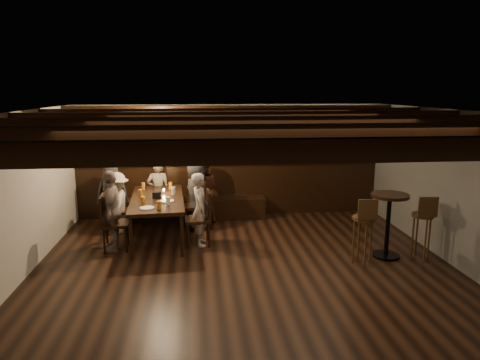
{
  "coord_description": "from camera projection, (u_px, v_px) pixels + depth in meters",
  "views": [
    {
      "loc": [
        -0.71,
        -5.59,
        2.7
      ],
      "look_at": [
        -0.01,
        1.3,
        1.23
      ],
      "focal_mm": 32.0,
      "sensor_mm": 36.0,
      "label": 1
    }
  ],
  "objects": [
    {
      "name": "pint_a",
      "position": [
        143.0,
        186.0,
        8.38
      ],
      "size": [
        0.07,
        0.07,
        0.14
      ],
      "primitive_type": "cylinder",
      "color": "#BF7219",
      "rests_on": "dining_table"
    },
    {
      "name": "condiment_caddy",
      "position": [
        157.0,
        195.0,
        7.7
      ],
      "size": [
        0.15,
        0.1,
        0.12
      ],
      "primitive_type": "cube",
      "color": "black",
      "rests_on": "dining_table"
    },
    {
      "name": "pint_b",
      "position": [
        171.0,
        186.0,
        8.42
      ],
      "size": [
        0.07,
        0.07,
        0.14
      ],
      "primitive_type": "cylinder",
      "color": "#BF7219",
      "rests_on": "dining_table"
    },
    {
      "name": "room",
      "position": [
        221.0,
        179.0,
        7.98
      ],
      "size": [
        7.0,
        7.0,
        7.0
      ],
      "color": "black",
      "rests_on": "ground"
    },
    {
      "name": "bar_stool_left",
      "position": [
        362.0,
        239.0,
        6.72
      ],
      "size": [
        0.34,
        0.35,
        1.08
      ],
      "rotation": [
        0.0,
        0.0,
        -0.05
      ],
      "color": "#3B2712",
      "rests_on": "floor"
    },
    {
      "name": "pint_d",
      "position": [
        173.0,
        191.0,
        7.99
      ],
      "size": [
        0.07,
        0.07,
        0.14
      ],
      "primitive_type": "cylinder",
      "color": "silver",
      "rests_on": "dining_table"
    },
    {
      "name": "person_left_far",
      "position": [
        112.0,
        211.0,
        7.22
      ],
      "size": [
        0.39,
        0.84,
        1.39
      ],
      "primitive_type": "imported",
      "rotation": [
        0.0,
        0.0,
        -1.51
      ],
      "color": "gray",
      "rests_on": "floor"
    },
    {
      "name": "chair_left_near",
      "position": [
        121.0,
        219.0,
        8.19
      ],
      "size": [
        0.44,
        0.44,
        0.9
      ],
      "rotation": [
        0.0,
        0.0,
        -1.51
      ],
      "color": "black",
      "rests_on": "floor"
    },
    {
      "name": "person_bench_right",
      "position": [
        203.0,
        190.0,
        8.8
      ],
      "size": [
        0.68,
        0.55,
        1.34
      ],
      "primitive_type": "imported",
      "rotation": [
        0.0,
        0.0,
        3.21
      ],
      "color": "#5A2E1E",
      "rests_on": "floor"
    },
    {
      "name": "chair_right_far",
      "position": [
        199.0,
        228.0,
        7.55
      ],
      "size": [
        0.47,
        0.47,
        0.97
      ],
      "rotation": [
        0.0,
        0.0,
        1.64
      ],
      "color": "black",
      "rests_on": "floor"
    },
    {
      "name": "plate_near",
      "position": [
        147.0,
        208.0,
        7.06
      ],
      "size": [
        0.24,
        0.24,
        0.01
      ],
      "primitive_type": "cylinder",
      "color": "white",
      "rests_on": "dining_table"
    },
    {
      "name": "person_bench_centre",
      "position": [
        158.0,
        191.0,
        8.8
      ],
      "size": [
        0.49,
        0.34,
        1.29
      ],
      "primitive_type": "imported",
      "rotation": [
        0.0,
        0.0,
        3.21
      ],
      "color": "gray",
      "rests_on": "floor"
    },
    {
      "name": "person_right_near",
      "position": [
        197.0,
        195.0,
        8.34
      ],
      "size": [
        0.48,
        0.7,
        1.38
      ],
      "primitive_type": "imported",
      "rotation": [
        0.0,
        0.0,
        1.64
      ],
      "color": "#28292B",
      "rests_on": "floor"
    },
    {
      "name": "pint_c",
      "position": [
        140.0,
        193.0,
        7.8
      ],
      "size": [
        0.07,
        0.07,
        0.14
      ],
      "primitive_type": "cylinder",
      "color": "#BF7219",
      "rests_on": "dining_table"
    },
    {
      "name": "candle",
      "position": [
        164.0,
        192.0,
        8.07
      ],
      "size": [
        0.05,
        0.05,
        0.05
      ],
      "primitive_type": "cylinder",
      "color": "beige",
      "rests_on": "dining_table"
    },
    {
      "name": "dining_table",
      "position": [
        157.0,
        201.0,
        7.78
      ],
      "size": [
        1.06,
        2.13,
        0.78
      ],
      "rotation": [
        0.0,
        0.0,
        0.07
      ],
      "color": "black",
      "rests_on": "floor"
    },
    {
      "name": "pint_e",
      "position": [
        143.0,
        201.0,
        7.28
      ],
      "size": [
        0.07,
        0.07,
        0.14
      ],
      "primitive_type": "cylinder",
      "color": "#BF7219",
      "rests_on": "dining_table"
    },
    {
      "name": "person_left_near",
      "position": [
        118.0,
        203.0,
        8.11
      ],
      "size": [
        0.49,
        0.79,
        1.18
      ],
      "primitive_type": "imported",
      "rotation": [
        0.0,
        0.0,
        -1.51
      ],
      "color": "#B7AA9B",
      "rests_on": "floor"
    },
    {
      "name": "bar_stool_right",
      "position": [
        421.0,
        236.0,
        6.87
      ],
      "size": [
        0.34,
        0.36,
        1.08
      ],
      "rotation": [
        0.0,
        0.0,
        -0.11
      ],
      "color": "#3B2712",
      "rests_on": "floor"
    },
    {
      "name": "plate_far",
      "position": [
        167.0,
        201.0,
        7.5
      ],
      "size": [
        0.24,
        0.24,
        0.01
      ],
      "primitive_type": "cylinder",
      "color": "white",
      "rests_on": "dining_table"
    },
    {
      "name": "chair_left_far",
      "position": [
        115.0,
        233.0,
        7.31
      ],
      "size": [
        0.47,
        0.47,
        0.96
      ],
      "rotation": [
        0.0,
        0.0,
        -1.51
      ],
      "color": "black",
      "rests_on": "floor"
    },
    {
      "name": "person_bench_left",
      "position": [
        112.0,
        195.0,
        8.51
      ],
      "size": [
        0.66,
        0.45,
        1.3
      ],
      "primitive_type": "imported",
      "rotation": [
        0.0,
        0.0,
        3.21
      ],
      "color": "#262729",
      "rests_on": "floor"
    },
    {
      "name": "pint_f",
      "position": [
        168.0,
        201.0,
        7.25
      ],
      "size": [
        0.07,
        0.07,
        0.14
      ],
      "primitive_type": "cylinder",
      "color": "silver",
      "rests_on": "dining_table"
    },
    {
      "name": "chair_right_near",
      "position": [
        196.0,
        214.0,
        8.41
      ],
      "size": [
        0.47,
        0.47,
        0.97
      ],
      "rotation": [
        0.0,
        0.0,
        1.64
      ],
      "color": "black",
      "rests_on": "floor"
    },
    {
      "name": "pint_g",
      "position": [
        159.0,
        205.0,
        6.99
      ],
      "size": [
        0.07,
        0.07,
        0.14
      ],
      "primitive_type": "cylinder",
      "color": "#BF7219",
      "rests_on": "dining_table"
    },
    {
      "name": "high_top_table",
      "position": [
        388.0,
        216.0,
        6.91
      ],
      "size": [
        0.6,
        0.6,
        1.06
      ],
      "color": "black",
      "rests_on": "floor"
    },
    {
      "name": "person_right_far",
      "position": [
        200.0,
        209.0,
        7.48
      ],
      "size": [
        0.34,
        0.49,
        1.3
      ],
      "primitive_type": "imported",
      "rotation": [
        0.0,
        0.0,
        1.64
      ],
      "color": "#A8978E",
      "rests_on": "floor"
    }
  ]
}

